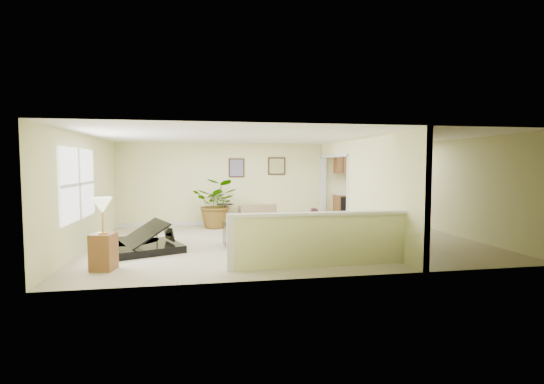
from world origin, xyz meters
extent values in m
plane|color=tan|center=(0.00, 0.00, 0.00)|extent=(9.00, 9.00, 0.00)
cube|color=beige|center=(0.00, 3.00, 1.25)|extent=(9.00, 0.04, 2.50)
cube|color=beige|center=(0.00, -3.00, 1.25)|extent=(9.00, 0.04, 2.50)
cube|color=beige|center=(-4.50, 0.00, 1.25)|extent=(0.04, 6.00, 2.50)
cube|color=beige|center=(4.50, 0.00, 1.25)|extent=(0.04, 6.00, 2.50)
cube|color=white|center=(0.00, 0.00, 2.50)|extent=(9.00, 6.00, 0.04)
cube|color=gray|center=(3.15, 0.00, 0.00)|extent=(2.70, 6.00, 0.01)
cube|color=beige|center=(1.80, -1.20, 1.25)|extent=(0.12, 3.60, 2.50)
cube|color=beige|center=(1.80, 1.77, 2.30)|extent=(0.12, 2.35, 0.40)
cube|color=beige|center=(0.15, -2.30, 0.47)|extent=(3.30, 0.12, 0.95)
cube|color=silver|center=(0.15, -2.30, 0.96)|extent=(3.40, 0.22, 0.05)
cube|color=silver|center=(-1.50, -2.30, 0.50)|extent=(0.14, 0.14, 1.00)
cube|color=white|center=(-4.49, -0.50, 1.45)|extent=(0.05, 2.15, 1.45)
cube|color=#351F13|center=(-0.95, 2.98, 1.75)|extent=(0.48, 0.03, 0.58)
cube|color=#82536C|center=(-0.95, 2.96, 1.75)|extent=(0.40, 0.01, 0.50)
cube|color=#351F13|center=(0.30, 2.98, 1.80)|extent=(0.55, 0.03, 0.55)
cube|color=white|center=(0.30, 2.96, 1.80)|extent=(0.46, 0.01, 0.46)
cube|color=brown|center=(3.30, 2.70, 0.45)|extent=(2.30, 0.60, 0.90)
cube|color=beige|center=(3.30, 2.70, 0.92)|extent=(2.36, 0.65, 0.04)
cube|color=black|center=(2.50, 2.69, 0.43)|extent=(0.60, 0.60, 0.84)
cube|color=brown|center=(3.30, 2.82, 1.95)|extent=(2.30, 0.35, 0.75)
cube|color=black|center=(-3.24, -0.47, 0.79)|extent=(1.86, 1.75, 0.31)
cylinder|color=black|center=(-3.39, 0.09, 0.79)|extent=(1.27, 1.27, 0.31)
cube|color=white|center=(-2.36, -0.47, 0.75)|extent=(0.60, 1.03, 0.02)
cube|color=black|center=(-3.34, -0.37, 1.06)|extent=(1.53, 1.53, 0.69)
cube|color=black|center=(-1.30, -0.19, 0.27)|extent=(0.45, 0.82, 0.53)
cube|color=tan|center=(-0.13, 2.59, 0.20)|extent=(1.62, 1.28, 0.40)
cube|color=tan|center=(-0.13, 2.90, 0.61)|extent=(1.38, 0.71, 0.42)
cube|color=tan|center=(-0.75, 2.59, 0.47)|extent=(0.46, 0.81, 0.15)
cube|color=tan|center=(0.50, 2.59, 0.47)|extent=(0.46, 0.81, 0.15)
cylinder|color=black|center=(-1.33, 2.63, 0.01)|extent=(0.34, 0.34, 0.03)
cylinder|color=black|center=(-1.33, 2.63, 0.34)|extent=(0.03, 0.03, 0.66)
cylinder|color=black|center=(-1.33, 2.63, 0.67)|extent=(0.47, 0.47, 0.03)
cylinder|color=black|center=(-1.57, 2.44, 0.14)|extent=(0.41, 0.41, 0.29)
imported|color=#1E4414|center=(-1.57, 2.44, 0.72)|extent=(1.59, 1.48, 1.44)
cylinder|color=black|center=(1.38, 2.50, 0.09)|extent=(0.27, 0.27, 0.19)
imported|color=#1E4414|center=(1.38, 2.50, 0.26)|extent=(0.32, 0.32, 0.52)
cube|color=brown|center=(-3.69, -1.89, 0.32)|extent=(0.45, 0.45, 0.64)
cylinder|color=#C08740|center=(-3.69, -1.89, 0.66)|extent=(0.17, 0.17, 0.02)
cylinder|color=#C08740|center=(-3.69, -1.89, 0.87)|extent=(0.03, 0.03, 0.43)
cone|color=#FFF5D0|center=(-3.69, -1.89, 1.14)|extent=(0.34, 0.34, 0.28)
camera|label=1|loc=(-1.96, -9.09, 1.85)|focal=26.00mm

